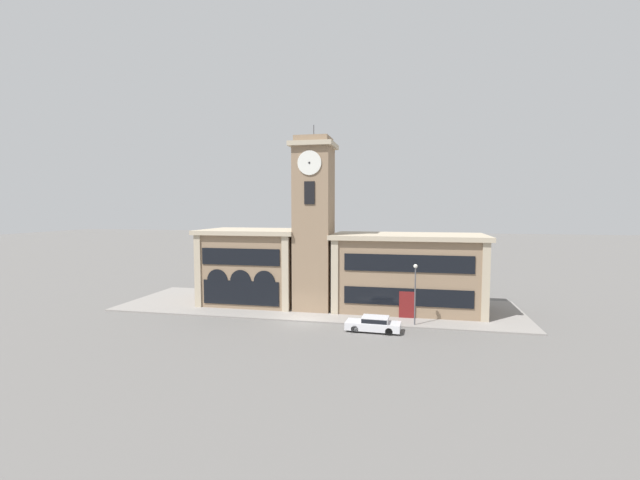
{
  "coord_description": "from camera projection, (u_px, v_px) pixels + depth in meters",
  "views": [
    {
      "loc": [
        9.58,
        -37.34,
        10.43
      ],
      "look_at": [
        1.03,
        3.08,
        7.36
      ],
      "focal_mm": 24.0,
      "sensor_mm": 36.0,
      "label": 1
    }
  ],
  "objects": [
    {
      "name": "ground_plane",
      "position": [
        302.0,
        322.0,
        39.18
      ],
      "size": [
        300.0,
        300.0,
        0.0
      ],
      "primitive_type": "plane",
      "color": "#605E5B"
    },
    {
      "name": "parked_car_near",
      "position": [
        374.0,
        324.0,
        36.24
      ],
      "size": [
        4.69,
        2.07,
        1.27
      ],
      "rotation": [
        0.0,
        0.0,
        3.09
      ],
      "color": "silver",
      "rests_on": "ground_plane"
    },
    {
      "name": "town_hall_left_wing",
      "position": [
        254.0,
        266.0,
        47.01
      ],
      "size": [
        10.86,
        8.24,
        8.13
      ],
      "color": "#897056",
      "rests_on": "ground_plane"
    },
    {
      "name": "town_hall_right_wing",
      "position": [
        408.0,
        272.0,
        43.61
      ],
      "size": [
        15.26,
        8.24,
        7.82
      ],
      "color": "#897056",
      "rests_on": "ground_plane"
    },
    {
      "name": "sidewalk_kerb",
      "position": [
        317.0,
        306.0,
        45.33
      ],
      "size": [
        41.39,
        12.62,
        0.15
      ],
      "color": "gray",
      "rests_on": "ground_plane"
    },
    {
      "name": "street_lamp",
      "position": [
        415.0,
        285.0,
        37.53
      ],
      "size": [
        0.36,
        0.36,
        5.4
      ],
      "color": "#4C4C51",
      "rests_on": "sidewalk_kerb"
    },
    {
      "name": "clock_tower",
      "position": [
        314.0,
        224.0,
        43.32
      ],
      "size": [
        4.37,
        4.37,
        18.73
      ],
      "color": "#897056",
      "rests_on": "ground_plane"
    }
  ]
}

